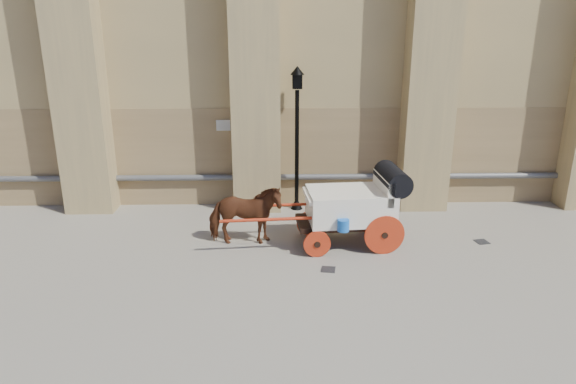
{
  "coord_description": "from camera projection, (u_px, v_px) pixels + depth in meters",
  "views": [
    {
      "loc": [
        -0.43,
        -11.24,
        5.37
      ],
      "look_at": [
        -0.14,
        0.87,
        1.4
      ],
      "focal_mm": 32.0,
      "sensor_mm": 36.0,
      "label": 1
    }
  ],
  "objects": [
    {
      "name": "street_lamp",
      "position": [
        297.0,
        135.0,
        14.99
      ],
      "size": [
        0.4,
        0.4,
        4.26
      ],
      "color": "black",
      "rests_on": "ground"
    },
    {
      "name": "carriage",
      "position": [
        356.0,
        203.0,
        12.87
      ],
      "size": [
        4.7,
        1.75,
        2.02
      ],
      "rotation": [
        0.0,
        0.0,
        0.08
      ],
      "color": "black",
      "rests_on": "ground"
    },
    {
      "name": "horse",
      "position": [
        245.0,
        215.0,
        12.94
      ],
      "size": [
        0.88,
        1.87,
        1.57
      ],
      "primitive_type": "imported",
      "rotation": [
        0.0,
        0.0,
        1.59
      ],
      "color": "brown",
      "rests_on": "ground"
    },
    {
      "name": "ground",
      "position": [
        295.0,
        258.0,
        12.36
      ],
      "size": [
        90.0,
        90.0,
        0.0
      ],
      "primitive_type": "plane",
      "color": "slate",
      "rests_on": "ground"
    },
    {
      "name": "drain_grate_near",
      "position": [
        328.0,
        269.0,
        11.79
      ],
      "size": [
        0.37,
        0.37,
        0.01
      ],
      "primitive_type": "cube",
      "rotation": [
        0.0,
        0.0,
        -0.18
      ],
      "color": "black",
      "rests_on": "ground"
    },
    {
      "name": "drain_grate_far",
      "position": [
        482.0,
        242.0,
        13.29
      ],
      "size": [
        0.37,
        0.37,
        0.01
      ],
      "primitive_type": "cube",
      "rotation": [
        0.0,
        0.0,
        0.18
      ],
      "color": "black",
      "rests_on": "ground"
    }
  ]
}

